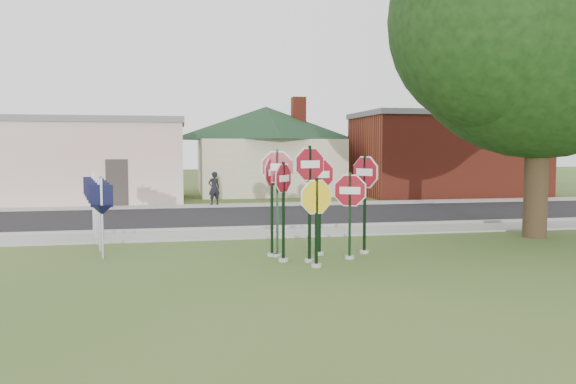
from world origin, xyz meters
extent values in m
plane|color=#365620|center=(0.00, 0.00, 0.00)|extent=(120.00, 120.00, 0.00)
cube|color=gray|center=(0.00, 5.50, 0.03)|extent=(60.00, 1.60, 0.06)
cube|color=black|center=(0.00, 10.00, 0.02)|extent=(60.00, 7.00, 0.04)
cube|color=gray|center=(0.00, 14.30, 0.03)|extent=(60.00, 1.60, 0.06)
cube|color=gray|center=(0.00, 6.50, 0.07)|extent=(60.00, 0.20, 0.14)
cylinder|color=#9D9C92|center=(-0.09, 1.12, 0.04)|extent=(0.24, 0.24, 0.08)
cube|color=black|center=(-0.09, 1.12, 1.39)|extent=(0.07, 0.07, 2.78)
cylinder|color=white|center=(-0.09, 1.12, 2.34)|extent=(1.06, 0.34, 1.10)
cylinder|color=maroon|center=(-0.09, 1.12, 2.34)|extent=(0.98, 0.32, 1.02)
cube|color=white|center=(-0.09, 1.12, 2.34)|extent=(0.49, 0.16, 0.18)
cylinder|color=#9D9C92|center=(-0.06, 0.56, 0.04)|extent=(0.24, 0.24, 0.08)
cube|color=black|center=(-0.06, 0.56, 1.03)|extent=(0.07, 0.06, 2.05)
cylinder|color=white|center=(-0.06, 0.56, 1.61)|extent=(1.07, 0.31, 1.10)
cylinder|color=yellow|center=(-0.06, 0.56, 1.61)|extent=(0.99, 0.29, 1.02)
cylinder|color=#9D9C92|center=(-0.69, 1.32, 0.04)|extent=(0.24, 0.24, 0.08)
cube|color=black|center=(-0.69, 1.32, 1.20)|extent=(0.08, 0.08, 2.40)
cylinder|color=white|center=(-0.69, 1.32, 2.00)|extent=(0.64, 0.75, 0.97)
cylinder|color=maroon|center=(-0.69, 1.32, 2.00)|extent=(0.60, 0.70, 0.90)
cube|color=white|center=(-0.69, 1.32, 2.00)|extent=(0.30, 0.35, 0.16)
cylinder|color=#9D9C92|center=(0.96, 1.33, 0.04)|extent=(0.24, 0.24, 0.08)
cube|color=black|center=(0.96, 1.33, 1.06)|extent=(0.07, 0.07, 2.13)
cylinder|color=white|center=(0.96, 1.33, 1.69)|extent=(1.02, 0.43, 1.10)
cylinder|color=maroon|center=(0.96, 1.33, 1.69)|extent=(0.95, 0.40, 1.02)
cube|color=white|center=(0.96, 1.33, 1.69)|extent=(0.47, 0.20, 0.17)
cylinder|color=#9D9C92|center=(0.36, 1.96, 0.04)|extent=(0.24, 0.24, 0.08)
cube|color=black|center=(0.36, 1.96, 1.25)|extent=(0.07, 0.06, 2.49)
cylinder|color=white|center=(0.36, 1.96, 2.05)|extent=(1.08, 0.24, 1.10)
cylinder|color=maroon|center=(0.36, 1.96, 2.05)|extent=(1.00, 0.23, 1.02)
cube|color=white|center=(0.36, 1.96, 2.05)|extent=(0.50, 0.11, 0.18)
cylinder|color=#9D9C92|center=(-0.74, 1.91, 0.04)|extent=(0.24, 0.24, 0.08)
cube|color=black|center=(-0.74, 1.91, 1.35)|extent=(0.07, 0.06, 2.69)
cylinder|color=white|center=(-0.74, 1.91, 2.25)|extent=(1.10, 0.20, 1.11)
cylinder|color=maroon|center=(-0.74, 1.91, 2.25)|extent=(1.02, 0.19, 1.03)
cube|color=white|center=(-0.74, 1.91, 2.25)|extent=(0.51, 0.09, 0.18)
cylinder|color=#9D9C92|center=(1.55, 1.96, 0.04)|extent=(0.24, 0.24, 0.08)
cube|color=black|center=(1.55, 1.96, 1.28)|extent=(0.07, 0.08, 2.56)
cylinder|color=white|center=(1.55, 1.96, 2.10)|extent=(0.60, 0.99, 1.14)
cylinder|color=maroon|center=(1.55, 1.96, 2.10)|extent=(0.56, 0.92, 1.06)
cube|color=white|center=(1.55, 1.96, 2.10)|extent=(0.28, 0.46, 0.18)
cylinder|color=#9D9C92|center=(-0.86, 2.02, 0.04)|extent=(0.24, 0.24, 0.08)
cube|color=black|center=(-0.86, 2.02, 1.26)|extent=(0.08, 0.08, 2.52)
cylinder|color=white|center=(-0.86, 2.02, 2.11)|extent=(0.59, 0.84, 1.01)
cylinder|color=maroon|center=(-0.86, 2.02, 2.11)|extent=(0.55, 0.78, 0.94)
cube|color=white|center=(-0.86, 2.02, 2.11)|extent=(0.27, 0.39, 0.16)
cube|color=#59595E|center=(-5.00, 2.50, 1.00)|extent=(0.05, 0.05, 2.00)
cube|color=black|center=(-5.00, 2.50, 1.55)|extent=(0.55, 0.13, 0.55)
cone|color=black|center=(-5.00, 2.50, 1.20)|extent=(0.65, 0.65, 0.25)
cube|color=#59595E|center=(-5.20, 3.50, 1.00)|extent=(0.05, 0.05, 2.00)
cube|color=black|center=(-5.20, 3.50, 1.55)|extent=(0.55, 0.09, 0.55)
cone|color=black|center=(-5.20, 3.50, 1.20)|extent=(0.62, 0.62, 0.25)
cube|color=#59595E|center=(-5.40, 4.50, 1.00)|extent=(0.05, 0.05, 2.00)
cube|color=black|center=(-5.40, 4.50, 1.55)|extent=(0.55, 0.05, 0.55)
cone|color=black|center=(-5.40, 4.50, 1.20)|extent=(0.58, 0.58, 0.25)
cube|color=#59595E|center=(-5.60, 5.50, 1.00)|extent=(0.05, 0.05, 2.00)
cube|color=black|center=(-5.60, 5.50, 1.55)|extent=(0.55, 0.05, 0.55)
cone|color=black|center=(-5.60, 5.50, 1.20)|extent=(0.58, 0.58, 0.25)
cube|color=#59595E|center=(-5.80, 6.50, 1.00)|extent=(0.05, 0.05, 2.00)
cube|color=black|center=(-5.80, 6.50, 1.55)|extent=(0.55, 0.09, 0.55)
cone|color=black|center=(-5.80, 6.50, 1.20)|extent=(0.62, 0.62, 0.25)
cube|color=silver|center=(-9.00, 18.00, 2.00)|extent=(12.00, 6.00, 4.00)
cube|color=slate|center=(-9.00, 18.00, 4.05)|extent=(12.20, 6.20, 0.30)
cube|color=#332D28|center=(-6.00, 15.02, 1.10)|extent=(1.00, 0.10, 2.20)
cube|color=beige|center=(2.00, 22.00, 1.60)|extent=(8.00, 8.00, 3.20)
pyramid|color=black|center=(2.00, 22.00, 5.20)|extent=(11.60, 11.60, 2.00)
cube|color=maroon|center=(4.00, 22.00, 5.00)|extent=(0.80, 0.80, 1.60)
cube|color=maroon|center=(12.00, 18.50, 2.25)|extent=(10.00, 6.00, 4.50)
cube|color=slate|center=(12.00, 18.50, 4.60)|extent=(10.20, 6.20, 0.30)
cube|color=white|center=(10.00, 15.55, 2.60)|extent=(2.00, 0.08, 0.90)
cylinder|color=black|center=(7.50, 3.50, 2.58)|extent=(0.70, 0.70, 5.16)
sphere|color=black|center=(7.50, 3.50, 6.63)|extent=(8.48, 8.48, 8.48)
cylinder|color=black|center=(22.00, 26.00, 2.00)|extent=(0.50, 0.50, 4.00)
sphere|color=black|center=(22.00, 26.00, 5.60)|extent=(5.60, 5.60, 5.60)
imported|color=black|center=(-1.59, 14.60, 0.84)|extent=(0.65, 0.53, 1.55)
camera|label=1|loc=(-3.06, -11.77, 2.73)|focal=35.00mm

